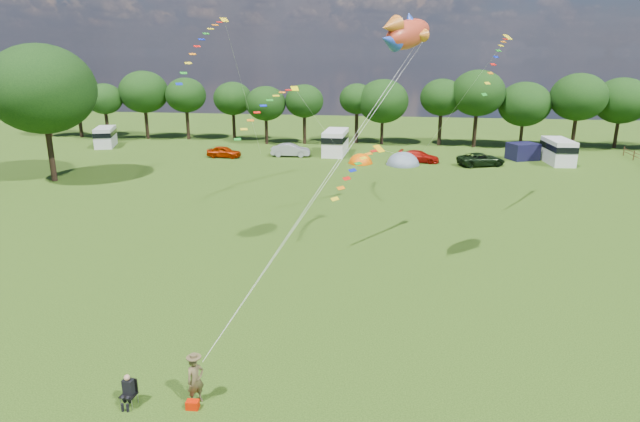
# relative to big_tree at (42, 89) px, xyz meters

# --- Properties ---
(ground_plane) EXTENTS (180.00, 180.00, 0.00)m
(ground_plane) POSITION_rel_big_tree_xyz_m (30.00, -28.00, -9.02)
(ground_plane) COLOR black
(ground_plane) RESTS_ON ground
(tree_line) EXTENTS (102.98, 10.98, 10.27)m
(tree_line) POSITION_rel_big_tree_xyz_m (35.30, 26.99, -2.67)
(tree_line) COLOR black
(tree_line) RESTS_ON ground
(big_tree) EXTENTS (10.00, 10.00, 13.28)m
(big_tree) POSITION_rel_big_tree_xyz_m (0.00, 0.00, 0.00)
(big_tree) COLOR black
(big_tree) RESTS_ON ground
(car_a) EXTENTS (4.32, 1.90, 1.41)m
(car_a) POSITION_rel_big_tree_xyz_m (12.94, 14.51, -8.31)
(car_a) COLOR #982000
(car_a) RESTS_ON ground
(car_b) EXTENTS (4.55, 1.96, 1.57)m
(car_b) POSITION_rel_big_tree_xyz_m (20.87, 16.44, -8.23)
(car_b) COLOR #989AA0
(car_b) RESTS_ON ground
(car_c) EXTENTS (4.79, 2.73, 1.35)m
(car_c) POSITION_rel_big_tree_xyz_m (36.55, 15.08, -8.34)
(car_c) COLOR #9A0F06
(car_c) RESTS_ON ground
(car_d) EXTENTS (5.92, 4.11, 1.48)m
(car_d) POSITION_rel_big_tree_xyz_m (43.48, 13.99, -8.28)
(car_d) COLOR black
(car_d) RESTS_ON ground
(campervan_a) EXTENTS (4.00, 5.81, 2.62)m
(campervan_a) POSITION_rel_big_tree_xyz_m (-5.65, 19.88, -7.61)
(campervan_a) COLOR silver
(campervan_a) RESTS_ON ground
(campervan_c) EXTENTS (2.78, 6.28, 3.05)m
(campervan_c) POSITION_rel_big_tree_xyz_m (26.20, 18.73, -7.38)
(campervan_c) COLOR white
(campervan_c) RESTS_ON ground
(campervan_d) EXTENTS (2.87, 5.89, 2.80)m
(campervan_d) POSITION_rel_big_tree_xyz_m (52.44, 16.80, -7.51)
(campervan_d) COLOR silver
(campervan_d) RESTS_ON ground
(tent_orange) EXTENTS (2.82, 3.09, 2.21)m
(tent_orange) POSITION_rel_big_tree_xyz_m (29.80, 13.39, -9.00)
(tent_orange) COLOR #F65900
(tent_orange) RESTS_ON ground
(tent_greyblue) EXTENTS (3.86, 4.23, 2.87)m
(tent_greyblue) POSITION_rel_big_tree_xyz_m (34.68, 13.31, -9.00)
(tent_greyblue) COLOR slate
(tent_greyblue) RESTS_ON ground
(awning_navy) EXTENTS (3.94, 3.62, 1.99)m
(awning_navy) POSITION_rel_big_tree_xyz_m (48.92, 18.57, -8.02)
(awning_navy) COLOR black
(awning_navy) RESTS_ON ground
(kite_flyer) EXTENTS (0.77, 0.80, 1.84)m
(kite_flyer) POSITION_rel_big_tree_xyz_m (27.17, -31.86, -8.10)
(kite_flyer) COLOR brown
(kite_flyer) RESTS_ON ground
(camp_chair) EXTENTS (0.57, 0.57, 1.28)m
(camp_chair) POSITION_rel_big_tree_xyz_m (24.83, -32.39, -8.25)
(camp_chair) COLOR #99999E
(camp_chair) RESTS_ON ground
(kite_bag) EXTENTS (0.47, 0.33, 0.32)m
(kite_bag) POSITION_rel_big_tree_xyz_m (27.16, -32.26, -8.86)
(kite_bag) COLOR red
(kite_bag) RESTS_ON ground
(fish_kite) EXTENTS (3.26, 3.97, 2.20)m
(fish_kite) POSITION_rel_big_tree_xyz_m (34.21, -19.05, 4.28)
(fish_kite) COLOR red
(fish_kite) RESTS_ON ground
(streamer_kite_a) EXTENTS (3.42, 5.66, 5.79)m
(streamer_kite_a) POSITION_rel_big_tree_xyz_m (16.66, 0.04, 4.42)
(streamer_kite_a) COLOR yellow
(streamer_kite_a) RESTS_ON ground
(streamer_kite_b) EXTENTS (4.28, 4.59, 3.79)m
(streamer_kite_b) POSITION_rel_big_tree_xyz_m (24.21, -6.80, -0.46)
(streamer_kite_b) COLOR #DBD805
(streamer_kite_b) RESTS_ON ground
(streamer_kite_c) EXTENTS (3.22, 5.09, 2.84)m
(streamer_kite_c) POSITION_rel_big_tree_xyz_m (31.77, -12.92, -3.74)
(streamer_kite_c) COLOR #FFB507
(streamer_kite_c) RESTS_ON ground
(streamer_kite_d) EXTENTS (2.70, 5.17, 4.31)m
(streamer_kite_d) POSITION_rel_big_tree_xyz_m (41.23, -4.99, 3.22)
(streamer_kite_d) COLOR yellow
(streamer_kite_d) RESTS_ON ground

